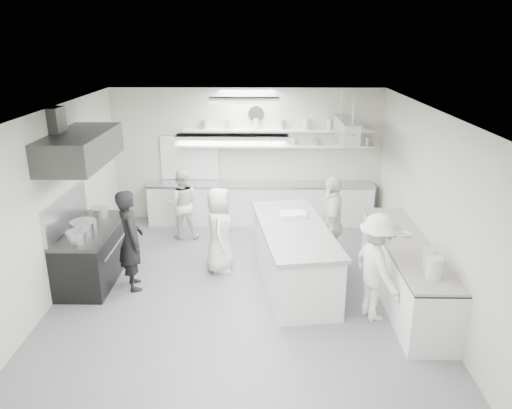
{
  "coord_description": "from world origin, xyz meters",
  "views": [
    {
      "loc": [
        0.35,
        -7.41,
        4.07
      ],
      "look_at": [
        0.24,
        0.6,
        1.33
      ],
      "focal_mm": 34.75,
      "sensor_mm": 36.0,
      "label": 1
    }
  ],
  "objects_px": {
    "stove": "(93,255)",
    "cook_back": "(182,204)",
    "back_counter": "(260,204)",
    "prep_island": "(293,256)",
    "cook_stove": "(131,240)",
    "right_counter": "(405,272)"
  },
  "relations": [
    {
      "from": "back_counter",
      "to": "prep_island",
      "type": "bearing_deg",
      "value": -78.7
    },
    {
      "from": "stove",
      "to": "back_counter",
      "type": "relative_size",
      "value": 0.36
    },
    {
      "from": "stove",
      "to": "cook_back",
      "type": "distance_m",
      "value": 2.32
    },
    {
      "from": "stove",
      "to": "prep_island",
      "type": "distance_m",
      "value": 3.48
    },
    {
      "from": "stove",
      "to": "back_counter",
      "type": "distance_m",
      "value": 4.03
    },
    {
      "from": "stove",
      "to": "cook_back",
      "type": "height_order",
      "value": "cook_back"
    },
    {
      "from": "back_counter",
      "to": "prep_island",
      "type": "relative_size",
      "value": 1.85
    },
    {
      "from": "cook_stove",
      "to": "cook_back",
      "type": "relative_size",
      "value": 1.16
    },
    {
      "from": "right_counter",
      "to": "prep_island",
      "type": "xyz_separation_m",
      "value": [
        -1.77,
        0.5,
        0.03
      ]
    },
    {
      "from": "stove",
      "to": "right_counter",
      "type": "distance_m",
      "value": 5.28
    },
    {
      "from": "cook_back",
      "to": "prep_island",
      "type": "bearing_deg",
      "value": 134.03
    },
    {
      "from": "right_counter",
      "to": "cook_stove",
      "type": "distance_m",
      "value": 4.51
    },
    {
      "from": "prep_island",
      "to": "cook_stove",
      "type": "height_order",
      "value": "cook_stove"
    },
    {
      "from": "stove",
      "to": "prep_island",
      "type": "xyz_separation_m",
      "value": [
        3.48,
        -0.1,
        0.05
      ]
    },
    {
      "from": "back_counter",
      "to": "cook_back",
      "type": "xyz_separation_m",
      "value": [
        -1.63,
        -0.88,
        0.28
      ]
    },
    {
      "from": "back_counter",
      "to": "right_counter",
      "type": "height_order",
      "value": "right_counter"
    },
    {
      "from": "right_counter",
      "to": "cook_stove",
      "type": "height_order",
      "value": "cook_stove"
    },
    {
      "from": "stove",
      "to": "cook_back",
      "type": "xyz_separation_m",
      "value": [
        1.27,
        1.92,
        0.29
      ]
    },
    {
      "from": "right_counter",
      "to": "cook_back",
      "type": "bearing_deg",
      "value": 147.65
    },
    {
      "from": "right_counter",
      "to": "cook_stove",
      "type": "bearing_deg",
      "value": 175.95
    },
    {
      "from": "right_counter",
      "to": "back_counter",
      "type": "bearing_deg",
      "value": 124.65
    },
    {
      "from": "stove",
      "to": "right_counter",
      "type": "bearing_deg",
      "value": -6.52
    }
  ]
}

